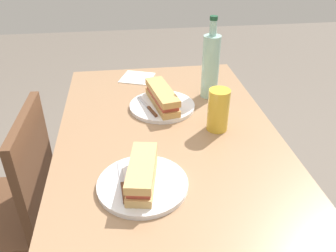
{
  "coord_description": "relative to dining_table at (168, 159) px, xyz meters",
  "views": [
    {
      "loc": [
        -1.03,
        0.14,
        1.44
      ],
      "look_at": [
        0.0,
        0.0,
        0.8
      ],
      "focal_mm": 37.02,
      "sensor_mm": 36.0,
      "label": 1
    }
  ],
  "objects": [
    {
      "name": "dining_table",
      "position": [
        0.0,
        0.0,
        0.0
      ],
      "size": [
        1.18,
        0.77,
        0.78
      ],
      "color": "#997251",
      "rests_on": "ground"
    },
    {
      "name": "chair_far",
      "position": [
        -0.0,
        0.58,
        -0.15
      ],
      "size": [
        0.41,
        0.41,
        0.88
      ],
      "color": "brown",
      "rests_on": "ground"
    },
    {
      "name": "plate_near",
      "position": [
        0.17,
        0.0,
        0.13
      ],
      "size": [
        0.26,
        0.26,
        0.01
      ],
      "primitive_type": "cylinder",
      "color": "white",
      "rests_on": "dining_table"
    },
    {
      "name": "baguette_sandwich_near",
      "position": [
        0.17,
        0.0,
        0.17
      ],
      "size": [
        0.25,
        0.11,
        0.07
      ],
      "color": "tan",
      "rests_on": "plate_near"
    },
    {
      "name": "knife_near",
      "position": [
        0.15,
        0.06,
        0.14
      ],
      "size": [
        0.17,
        0.06,
        0.01
      ],
      "color": "silver",
      "rests_on": "plate_near"
    },
    {
      "name": "plate_far",
      "position": [
        -0.28,
        0.11,
        0.13
      ],
      "size": [
        0.26,
        0.26,
        0.01
      ],
      "primitive_type": "cylinder",
      "color": "white",
      "rests_on": "dining_table"
    },
    {
      "name": "baguette_sandwich_far",
      "position": [
        -0.28,
        0.11,
        0.17
      ],
      "size": [
        0.21,
        0.11,
        0.07
      ],
      "color": "tan",
      "rests_on": "plate_far"
    },
    {
      "name": "knife_far",
      "position": [
        -0.28,
        0.17,
        0.14
      ],
      "size": [
        0.18,
        0.02,
        0.01
      ],
      "color": "silver",
      "rests_on": "plate_far"
    },
    {
      "name": "water_bottle",
      "position": [
        0.25,
        -0.21,
        0.26
      ],
      "size": [
        0.07,
        0.07,
        0.33
      ],
      "color": "#99C6B7",
      "rests_on": "dining_table"
    },
    {
      "name": "beer_glass",
      "position": [
        -0.01,
        -0.18,
        0.2
      ],
      "size": [
        0.07,
        0.07,
        0.15
      ],
      "primitive_type": "cylinder",
      "color": "gold",
      "rests_on": "dining_table"
    },
    {
      "name": "paper_napkin",
      "position": [
        0.48,
        0.08,
        0.13
      ],
      "size": [
        0.18,
        0.18,
        0.0
      ],
      "primitive_type": "cube",
      "rotation": [
        0.0,
        0.0,
        -0.36
      ],
      "color": "white",
      "rests_on": "dining_table"
    }
  ]
}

